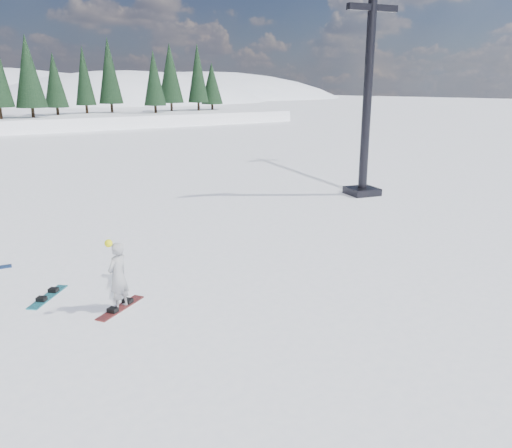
% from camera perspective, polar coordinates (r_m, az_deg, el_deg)
% --- Properties ---
extents(ground, '(420.00, 420.00, 0.00)m').
position_cam_1_polar(ground, '(13.87, -14.60, -6.77)').
color(ground, white).
rests_on(ground, ground).
extents(lift_tower, '(2.52, 1.68, 9.20)m').
position_cam_1_polar(lift_tower, '(24.57, 12.49, 11.88)').
color(lift_tower, black).
rests_on(lift_tower, ground).
extents(snowboarder_woman, '(0.72, 0.65, 1.79)m').
position_cam_1_polar(snowboarder_woman, '(12.21, -15.50, -5.72)').
color(snowboarder_woman, '#A4A5A9').
rests_on(snowboarder_woman, ground).
extents(snowboard_woman, '(1.43, 1.02, 0.03)m').
position_cam_1_polar(snowboard_woman, '(12.52, -15.22, -9.22)').
color(snowboard_woman, maroon).
rests_on(snowboard_woman, ground).
extents(snowboard_loose_a, '(1.23, 1.28, 0.03)m').
position_cam_1_polar(snowboard_loose_a, '(13.73, -22.68, -7.68)').
color(snowboard_loose_a, teal).
rests_on(snowboard_loose_a, ground).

